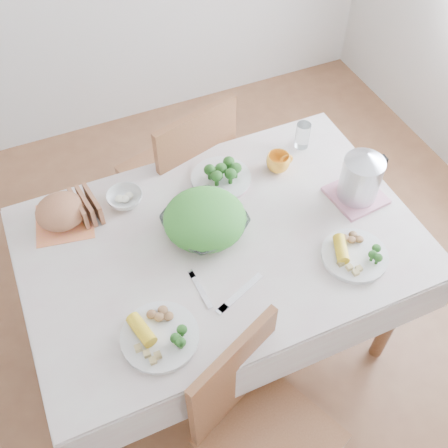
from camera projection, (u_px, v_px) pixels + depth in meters
name	position (u px, v px, depth m)	size (l,w,h in m)	color
floor	(222.00, 333.00, 2.59)	(3.60, 3.60, 0.00)	brown
dining_table	(222.00, 293.00, 2.30)	(1.40, 0.90, 0.75)	brown
tablecloth	(221.00, 240.00, 2.01)	(1.50, 1.00, 0.01)	beige
chair_near	(271.00, 437.00, 1.82)	(0.41, 0.41, 0.90)	brown
chair_far	(176.00, 175.00, 2.64)	(0.44, 0.44, 0.98)	brown
salad_bowl	(205.00, 223.00, 2.01)	(0.30, 0.30, 0.07)	white
dinner_plate_left	(160.00, 337.00, 1.73)	(0.26, 0.26, 0.02)	white
dinner_plate_right	(354.00, 256.00, 1.94)	(0.25, 0.25, 0.02)	white
broccoli_plate	(221.00, 179.00, 2.19)	(0.25, 0.25, 0.02)	beige
napkin	(65.00, 221.00, 2.06)	(0.22, 0.22, 0.00)	#FF8A52
bread_loaf	(61.00, 212.00, 2.01)	(0.19, 0.18, 0.12)	#925839
fruit_bowl	(125.00, 198.00, 2.11)	(0.14, 0.14, 0.05)	white
yellow_mug	(278.00, 162.00, 2.21)	(0.10, 0.10, 0.08)	#FFA328
glass_tumbler	(303.00, 134.00, 2.29)	(0.06, 0.06, 0.12)	white
pink_tray	(356.00, 195.00, 2.14)	(0.20, 0.20, 0.02)	#CF7E95
electric_kettle	(361.00, 176.00, 2.05)	(0.16, 0.16, 0.22)	#B2B5BA
fork_left	(200.00, 290.00, 1.86)	(0.02, 0.17, 0.00)	silver
knife	(241.00, 292.00, 1.85)	(0.02, 0.21, 0.00)	silver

